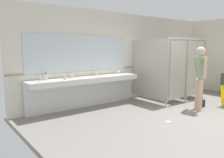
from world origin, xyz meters
name	(u,v)px	position (x,y,z in m)	size (l,w,h in m)	color
ground_plane	(193,117)	(0.00, 0.00, -0.05)	(7.72, 5.45, 0.10)	gray
wall_back	(129,57)	(0.00, 2.48, 1.38)	(7.72, 0.12, 2.76)	beige
wall_back_tile_band	(130,67)	(0.00, 2.42, 1.05)	(7.72, 0.01, 0.06)	#9E937F
vanity_counter	(85,85)	(-1.83, 2.22, 0.65)	(3.28, 0.55, 1.00)	silver
mirror_panel	(81,53)	(-1.83, 2.41, 1.54)	(3.18, 0.02, 1.01)	silver
bathroom_stalls	(173,68)	(1.03, 1.47, 1.04)	(1.89, 1.51, 1.98)	#B2AD9E
person_standing	(200,70)	(0.51, 0.19, 1.09)	(0.55, 0.55, 1.72)	#DBAD89
handbag	(201,103)	(0.83, 0.32, 0.11)	(0.27, 0.13, 0.35)	black
soap_dispenser	(46,77)	(-2.92, 2.29, 0.96)	(0.07, 0.07, 0.18)	white
paper_cup	(65,78)	(-2.52, 2.05, 0.93)	(0.07, 0.07, 0.10)	beige
floor_drain_cover	(168,122)	(-0.94, 0.03, 0.00)	(0.14, 0.14, 0.01)	#B7BABF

